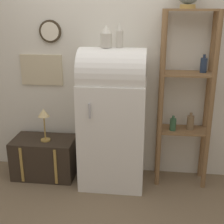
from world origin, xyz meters
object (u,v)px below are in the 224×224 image
object	(u,v)px
desk_lamp	(44,116)
suitcase_trunk	(45,157)
refrigerator	(113,117)
vase_center	(120,36)
vase_left	(106,37)

from	to	relation	value
desk_lamp	suitcase_trunk	bearing A→B (deg)	140.29
refrigerator	suitcase_trunk	bearing A→B (deg)	177.65
refrigerator	suitcase_trunk	distance (m)	0.99
desk_lamp	vase_center	bearing A→B (deg)	0.14
refrigerator	vase_center	size ratio (longest dim) A/B	6.14
vase_left	refrigerator	bearing A→B (deg)	3.76
suitcase_trunk	vase_center	world-z (taller)	vase_center
vase_left	vase_center	distance (m)	0.13
refrigerator	vase_center	distance (m)	0.86
refrigerator	vase_left	size ratio (longest dim) A/B	7.11
refrigerator	vase_left	distance (m)	0.84
refrigerator	vase_left	bearing A→B (deg)	-176.24
vase_left	desk_lamp	bearing A→B (deg)	179.54
suitcase_trunk	vase_left	distance (m)	1.58
suitcase_trunk	vase_center	size ratio (longest dim) A/B	2.87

